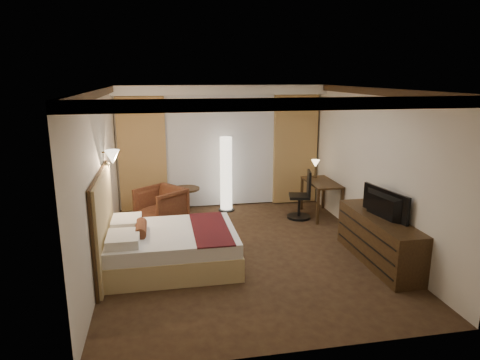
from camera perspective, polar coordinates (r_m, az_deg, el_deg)
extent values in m
cube|color=#331E13|center=(7.33, 0.59, -9.50)|extent=(4.50, 5.50, 0.01)
cube|color=white|center=(6.73, 0.65, 12.09)|extent=(4.50, 5.50, 0.01)
cube|color=beige|center=(9.57, -2.64, 4.48)|extent=(4.50, 0.02, 2.70)
cube|color=beige|center=(6.84, -18.19, -0.01)|extent=(0.02, 5.50, 2.70)
cube|color=beige|center=(7.67, 17.34, 1.50)|extent=(0.02, 5.50, 2.70)
cube|color=white|center=(9.20, -2.50, 11.93)|extent=(4.50, 0.50, 0.20)
cube|color=silver|center=(9.51, -2.57, 3.81)|extent=(2.48, 0.04, 2.45)
cube|color=tan|center=(9.36, -12.88, 3.31)|extent=(1.00, 0.14, 2.45)
cube|color=tan|center=(9.83, 7.36, 4.04)|extent=(1.00, 0.14, 2.45)
imported|color=#4F2217|center=(8.63, -10.50, -3.19)|extent=(1.08, 1.09, 0.82)
imported|color=black|center=(6.93, 18.18, -2.37)|extent=(0.76, 1.11, 0.13)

